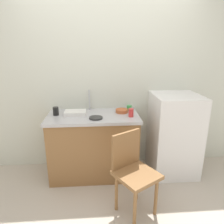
{
  "coord_description": "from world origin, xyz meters",
  "views": [
    {
      "loc": [
        -0.16,
        -1.98,
        1.74
      ],
      "look_at": [
        0.04,
        0.6,
        0.93
      ],
      "focal_mm": 33.32,
      "sensor_mm": 36.0,
      "label": 1
    }
  ],
  "objects_px": {
    "refrigerator": "(174,134)",
    "cup_black": "(56,111)",
    "hotplate": "(96,118)",
    "cup_green": "(129,108)",
    "dish_tray": "(75,113)",
    "cup_red": "(131,113)",
    "chair": "(133,170)",
    "terracotta_bowl": "(122,111)"
  },
  "relations": [
    {
      "from": "refrigerator",
      "to": "cup_black",
      "type": "height_order",
      "value": "refrigerator"
    },
    {
      "from": "cup_black",
      "to": "hotplate",
      "type": "bearing_deg",
      "value": -18.88
    },
    {
      "from": "dish_tray",
      "to": "cup_green",
      "type": "height_order",
      "value": "cup_green"
    },
    {
      "from": "refrigerator",
      "to": "hotplate",
      "type": "distance_m",
      "value": 1.14
    },
    {
      "from": "cup_green",
      "to": "hotplate",
      "type": "bearing_deg",
      "value": -147.01
    },
    {
      "from": "dish_tray",
      "to": "cup_green",
      "type": "relative_size",
      "value": 3.62
    },
    {
      "from": "chair",
      "to": "cup_red",
      "type": "distance_m",
      "value": 0.76
    },
    {
      "from": "hotplate",
      "to": "cup_red",
      "type": "relative_size",
      "value": 1.59
    },
    {
      "from": "cup_black",
      "to": "cup_red",
      "type": "xyz_separation_m",
      "value": [
        0.98,
        -0.14,
        -0.0
      ]
    },
    {
      "from": "refrigerator",
      "to": "cup_green",
      "type": "relative_size",
      "value": 14.7
    },
    {
      "from": "hotplate",
      "to": "cup_green",
      "type": "relative_size",
      "value": 2.2
    },
    {
      "from": "dish_tray",
      "to": "cup_black",
      "type": "bearing_deg",
      "value": -178.68
    },
    {
      "from": "terracotta_bowl",
      "to": "cup_green",
      "type": "distance_m",
      "value": 0.14
    },
    {
      "from": "hotplate",
      "to": "cup_black",
      "type": "xyz_separation_m",
      "value": [
        -0.52,
        0.18,
        0.04
      ]
    },
    {
      "from": "refrigerator",
      "to": "chair",
      "type": "relative_size",
      "value": 1.28
    },
    {
      "from": "dish_tray",
      "to": "terracotta_bowl",
      "type": "relative_size",
      "value": 1.66
    },
    {
      "from": "cup_black",
      "to": "cup_green",
      "type": "distance_m",
      "value": 1.0
    },
    {
      "from": "refrigerator",
      "to": "dish_tray",
      "type": "bearing_deg",
      "value": 178.08
    },
    {
      "from": "refrigerator",
      "to": "cup_black",
      "type": "distance_m",
      "value": 1.65
    },
    {
      "from": "terracotta_bowl",
      "to": "cup_green",
      "type": "relative_size",
      "value": 2.18
    },
    {
      "from": "cup_black",
      "to": "cup_red",
      "type": "distance_m",
      "value": 0.99
    },
    {
      "from": "terracotta_bowl",
      "to": "dish_tray",
      "type": "bearing_deg",
      "value": -176.01
    },
    {
      "from": "cup_red",
      "to": "dish_tray",
      "type": "bearing_deg",
      "value": 168.68
    },
    {
      "from": "refrigerator",
      "to": "terracotta_bowl",
      "type": "xyz_separation_m",
      "value": [
        -0.73,
        0.09,
        0.34
      ]
    },
    {
      "from": "cup_black",
      "to": "cup_green",
      "type": "height_order",
      "value": "cup_black"
    },
    {
      "from": "refrigerator",
      "to": "cup_green",
      "type": "xyz_separation_m",
      "value": [
        -0.61,
        0.17,
        0.35
      ]
    },
    {
      "from": "terracotta_bowl",
      "to": "hotplate",
      "type": "xyz_separation_m",
      "value": [
        -0.36,
        -0.23,
        -0.01
      ]
    },
    {
      "from": "terracotta_bowl",
      "to": "cup_red",
      "type": "distance_m",
      "value": 0.21
    },
    {
      "from": "dish_tray",
      "to": "cup_red",
      "type": "relative_size",
      "value": 2.62
    },
    {
      "from": "chair",
      "to": "dish_tray",
      "type": "distance_m",
      "value": 1.09
    },
    {
      "from": "cup_green",
      "to": "cup_red",
      "type": "distance_m",
      "value": 0.27
    },
    {
      "from": "cup_black",
      "to": "refrigerator",
      "type": "bearing_deg",
      "value": -1.42
    },
    {
      "from": "refrigerator",
      "to": "chair",
      "type": "distance_m",
      "value": 1.01
    },
    {
      "from": "chair",
      "to": "cup_red",
      "type": "bearing_deg",
      "value": 52.02
    },
    {
      "from": "dish_tray",
      "to": "refrigerator",
      "type": "bearing_deg",
      "value": -1.92
    },
    {
      "from": "refrigerator",
      "to": "cup_black",
      "type": "relative_size",
      "value": 10.47
    },
    {
      "from": "chair",
      "to": "dish_tray",
      "type": "xyz_separation_m",
      "value": [
        -0.65,
        0.77,
        0.41
      ]
    },
    {
      "from": "chair",
      "to": "cup_red",
      "type": "relative_size",
      "value": 8.33
    },
    {
      "from": "dish_tray",
      "to": "cup_black",
      "type": "height_order",
      "value": "cup_black"
    },
    {
      "from": "dish_tray",
      "to": "terracotta_bowl",
      "type": "distance_m",
      "value": 0.63
    },
    {
      "from": "cup_black",
      "to": "chair",
      "type": "bearing_deg",
      "value": -40.1
    },
    {
      "from": "refrigerator",
      "to": "terracotta_bowl",
      "type": "height_order",
      "value": "refrigerator"
    }
  ]
}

